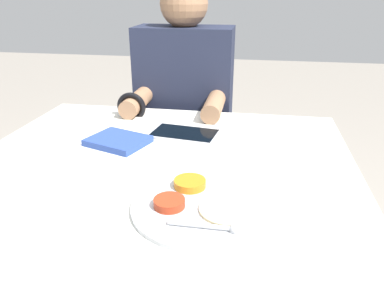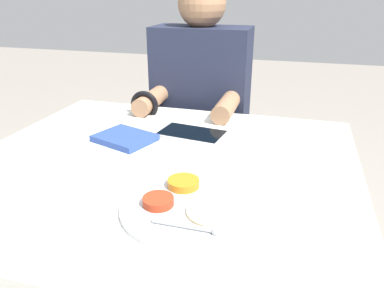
% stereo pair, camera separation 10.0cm
% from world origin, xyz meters
% --- Properties ---
extents(dining_table, '(1.07, 0.98, 0.77)m').
position_xyz_m(dining_table, '(0.00, 0.00, 0.39)').
color(dining_table, silver).
rests_on(dining_table, ground_plane).
extents(thali_tray, '(0.32, 0.32, 0.03)m').
position_xyz_m(thali_tray, '(0.15, -0.20, 0.78)').
color(thali_tray, '#B7BABF').
rests_on(thali_tray, dining_table).
extents(red_notebook, '(0.21, 0.19, 0.02)m').
position_xyz_m(red_notebook, '(-0.16, 0.12, 0.78)').
color(red_notebook, silver).
rests_on(red_notebook, dining_table).
extents(tablet_device, '(0.24, 0.16, 0.01)m').
position_xyz_m(tablet_device, '(0.03, 0.23, 0.77)').
color(tablet_device, '#B7B7BC').
rests_on(tablet_device, dining_table).
extents(person_diner, '(0.41, 0.43, 1.25)m').
position_xyz_m(person_diner, '(-0.05, 0.65, 0.59)').
color(person_diner, black).
rests_on(person_diner, ground_plane).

